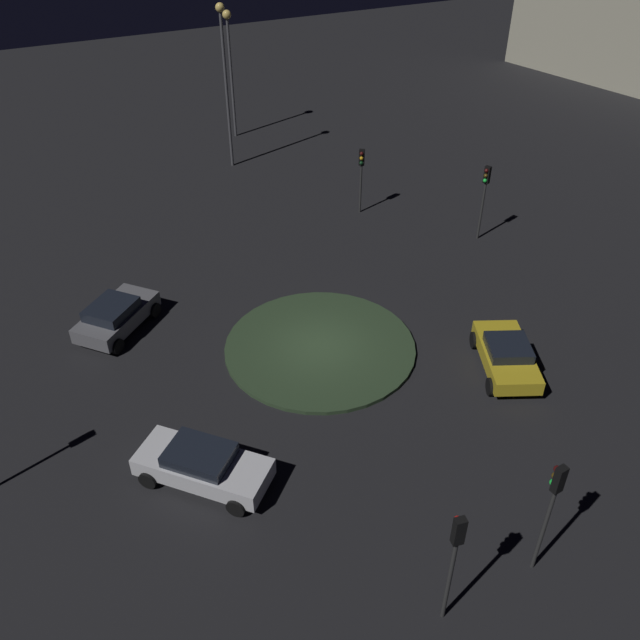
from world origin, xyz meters
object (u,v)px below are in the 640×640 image
(traffic_light_northeast, at_px, (361,168))
(traffic_light_south_near, at_px, (455,550))
(car_white, at_px, (203,465))
(car_yellow, at_px, (506,355))
(traffic_light_south, at_px, (552,499))
(car_grey, at_px, (116,315))
(streetlamp_north, at_px, (225,66))
(traffic_light_east, at_px, (485,188))
(streetlamp_north_near, at_px, (230,52))

(traffic_light_northeast, bearing_deg, traffic_light_south_near, 13.02)
(car_white, bearing_deg, traffic_light_northeast, -87.11)
(car_yellow, height_order, traffic_light_south, traffic_light_south)
(car_grey, bearing_deg, traffic_light_south_near, -115.54)
(traffic_light_northeast, distance_m, traffic_light_south_near, 24.60)
(car_grey, distance_m, traffic_light_south_near, 18.32)
(car_grey, distance_m, streetlamp_north, 18.98)
(traffic_light_east, relative_size, traffic_light_south_near, 0.96)
(car_yellow, distance_m, traffic_light_east, 11.09)
(traffic_light_south_near, bearing_deg, traffic_light_south, -77.78)
(car_grey, distance_m, car_white, 9.83)
(traffic_light_east, bearing_deg, car_white, 5.06)
(traffic_light_south, bearing_deg, streetlamp_north, -9.19)
(traffic_light_northeast, height_order, traffic_light_south, traffic_light_south)
(traffic_light_south_near, height_order, streetlamp_north, streetlamp_north)
(car_white, distance_m, traffic_light_south, 11.06)
(traffic_light_northeast, bearing_deg, traffic_light_east, 74.05)
(traffic_light_south, bearing_deg, car_yellow, -38.68)
(car_white, relative_size, traffic_light_northeast, 1.20)
(car_grey, relative_size, streetlamp_north_near, 0.50)
(car_white, height_order, traffic_light_south_near, traffic_light_south_near)
(traffic_light_east, xyz_separation_m, streetlamp_north, (-8.51, 14.95, 3.40))
(car_yellow, distance_m, car_white, 12.86)
(car_grey, height_order, traffic_light_east, traffic_light_east)
(traffic_light_south_near, bearing_deg, streetlamp_north_near, -1.41)
(traffic_light_east, bearing_deg, streetlamp_north_near, -94.04)
(traffic_light_northeast, xyz_separation_m, traffic_light_east, (4.22, -5.46, 0.24))
(streetlamp_north_near, bearing_deg, car_grey, -123.08)
(traffic_light_northeast, relative_size, traffic_light_east, 0.92)
(car_white, xyz_separation_m, traffic_light_east, (18.45, 9.51, 2.18))
(traffic_light_south, bearing_deg, streetlamp_north_near, -11.79)
(car_yellow, relative_size, traffic_light_south, 1.03)
(streetlamp_north, distance_m, streetlamp_north_near, 5.26)
(car_grey, distance_m, traffic_light_northeast, 15.95)
(car_grey, distance_m, streetlamp_north_near, 23.79)
(car_yellow, xyz_separation_m, traffic_light_east, (5.60, 9.31, 2.21))
(car_white, distance_m, traffic_light_northeast, 20.75)
(car_yellow, distance_m, streetlamp_north, 25.08)
(car_white, bearing_deg, streetlamp_north, -65.70)
(car_white, height_order, streetlamp_north_near, streetlamp_north_near)
(car_yellow, height_order, traffic_light_east, traffic_light_east)
(car_yellow, bearing_deg, streetlamp_north_near, -154.14)
(traffic_light_east, relative_size, streetlamp_north_near, 0.49)
(car_white, relative_size, traffic_light_south_near, 1.05)
(traffic_light_south_near, distance_m, streetlamp_north_near, 37.75)
(car_grey, bearing_deg, car_white, -127.94)
(car_grey, height_order, streetlamp_north_near, streetlamp_north_near)
(traffic_light_northeast, xyz_separation_m, traffic_light_south_near, (-9.74, -22.58, 0.36))
(traffic_light_northeast, distance_m, traffic_light_south, 23.36)
(car_yellow, relative_size, traffic_light_south_near, 1.05)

